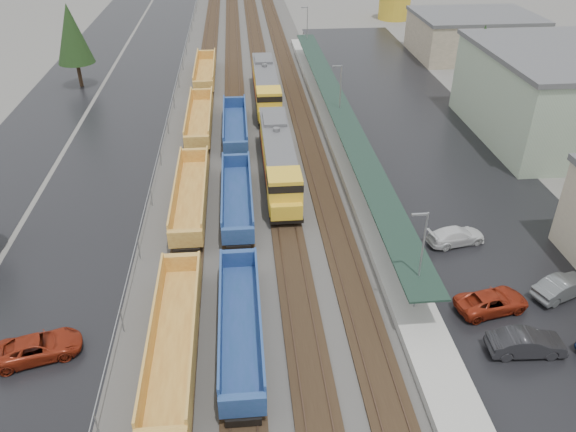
{
  "coord_description": "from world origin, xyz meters",
  "views": [
    {
      "loc": [
        -1.42,
        -7.7,
        25.33
      ],
      "look_at": [
        2.01,
        30.08,
        2.0
      ],
      "focal_mm": 35.0,
      "sensor_mm": 36.0,
      "label": 1
    }
  ],
  "objects_px": {
    "storage_tank": "(395,3)",
    "parked_car_east_a": "(526,343)",
    "parked_car_west_c": "(38,347)",
    "parked_car_east_c": "(456,236)",
    "parked_car_east_b": "(492,302)",
    "well_string_yellow": "(184,254)",
    "locomotive_lead": "(279,160)",
    "well_string_blue": "(241,325)",
    "parked_car_east_e": "(563,287)",
    "locomotive_trail": "(266,87)"
  },
  "relations": [
    {
      "from": "locomotive_trail",
      "to": "storage_tank",
      "type": "height_order",
      "value": "storage_tank"
    },
    {
      "from": "locomotive_trail",
      "to": "well_string_blue",
      "type": "xyz_separation_m",
      "value": [
        -4.0,
        -41.99,
        -1.14
      ]
    },
    {
      "from": "well_string_blue",
      "to": "parked_car_east_e",
      "type": "height_order",
      "value": "well_string_blue"
    },
    {
      "from": "parked_car_west_c",
      "to": "parked_car_east_c",
      "type": "xyz_separation_m",
      "value": [
        29.53,
        9.64,
        -0.03
      ]
    },
    {
      "from": "well_string_yellow",
      "to": "parked_car_east_b",
      "type": "bearing_deg",
      "value": -17.72
    },
    {
      "from": "parked_car_east_a",
      "to": "locomotive_trail",
      "type": "bearing_deg",
      "value": 19.35
    },
    {
      "from": "well_string_blue",
      "to": "parked_car_east_a",
      "type": "relative_size",
      "value": 16.63
    },
    {
      "from": "parked_car_east_a",
      "to": "parked_car_east_c",
      "type": "height_order",
      "value": "parked_car_east_a"
    },
    {
      "from": "locomotive_lead",
      "to": "well_string_yellow",
      "type": "height_order",
      "value": "locomotive_lead"
    },
    {
      "from": "storage_tank",
      "to": "parked_car_east_b",
      "type": "bearing_deg",
      "value": -100.07
    },
    {
      "from": "well_string_yellow",
      "to": "parked_car_east_e",
      "type": "height_order",
      "value": "well_string_yellow"
    },
    {
      "from": "locomotive_lead",
      "to": "parked_car_east_e",
      "type": "distance_m",
      "value": 26.3
    },
    {
      "from": "locomotive_lead",
      "to": "well_string_blue",
      "type": "bearing_deg",
      "value": -100.79
    },
    {
      "from": "well_string_blue",
      "to": "parked_car_east_b",
      "type": "bearing_deg",
      "value": 4.19
    },
    {
      "from": "parked_car_east_c",
      "to": "parked_car_west_c",
      "type": "bearing_deg",
      "value": 96.98
    },
    {
      "from": "locomotive_trail",
      "to": "parked_car_east_e",
      "type": "xyz_separation_m",
      "value": [
        18.34,
        -39.78,
        -1.53
      ]
    },
    {
      "from": "locomotive_trail",
      "to": "parked_car_east_a",
      "type": "bearing_deg",
      "value": -73.4
    },
    {
      "from": "parked_car_east_e",
      "to": "locomotive_trail",
      "type": "bearing_deg",
      "value": 3.15
    },
    {
      "from": "locomotive_trail",
      "to": "storage_tank",
      "type": "distance_m",
      "value": 54.17
    },
    {
      "from": "parked_car_west_c",
      "to": "parked_car_east_e",
      "type": "relative_size",
      "value": 1.11
    },
    {
      "from": "well_string_yellow",
      "to": "parked_car_east_a",
      "type": "relative_size",
      "value": 22.17
    },
    {
      "from": "parked_car_east_e",
      "to": "parked_car_east_b",
      "type": "bearing_deg",
      "value": 78.48
    },
    {
      "from": "well_string_blue",
      "to": "parked_car_west_c",
      "type": "height_order",
      "value": "well_string_blue"
    },
    {
      "from": "parked_car_east_e",
      "to": "parked_car_east_c",
      "type": "bearing_deg",
      "value": 14.42
    },
    {
      "from": "parked_car_east_b",
      "to": "parked_car_east_e",
      "type": "xyz_separation_m",
      "value": [
        5.47,
        0.97,
        0.06
      ]
    },
    {
      "from": "locomotive_trail",
      "to": "parked_car_east_c",
      "type": "distance_m",
      "value": 35.37
    },
    {
      "from": "locomotive_trail",
      "to": "parked_car_east_c",
      "type": "relative_size",
      "value": 4.02
    },
    {
      "from": "well_string_yellow",
      "to": "parked_car_east_c",
      "type": "bearing_deg",
      "value": 3.58
    },
    {
      "from": "locomotive_lead",
      "to": "storage_tank",
      "type": "distance_m",
      "value": 72.91
    },
    {
      "from": "well_string_blue",
      "to": "storage_tank",
      "type": "relative_size",
      "value": 12.65
    },
    {
      "from": "well_string_blue",
      "to": "parked_car_east_c",
      "type": "bearing_deg",
      "value": 28.17
    },
    {
      "from": "well_string_yellow",
      "to": "parked_car_east_a",
      "type": "distance_m",
      "value": 23.89
    },
    {
      "from": "locomotive_trail",
      "to": "storage_tank",
      "type": "xyz_separation_m",
      "value": [
        28.3,
        46.18,
        0.81
      ]
    },
    {
      "from": "parked_car_west_c",
      "to": "parked_car_east_c",
      "type": "distance_m",
      "value": 31.06
    },
    {
      "from": "locomotive_trail",
      "to": "parked_car_east_a",
      "type": "xyz_separation_m",
      "value": [
        13.35,
        -44.81,
        -1.51
      ]
    },
    {
      "from": "locomotive_trail",
      "to": "well_string_yellow",
      "type": "distance_m",
      "value": 35.03
    },
    {
      "from": "parked_car_east_b",
      "to": "parked_car_east_c",
      "type": "xyz_separation_m",
      "value": [
        0.37,
        7.99,
        -0.02
      ]
    },
    {
      "from": "storage_tank",
      "to": "parked_car_west_c",
      "type": "relative_size",
      "value": 1.21
    },
    {
      "from": "well_string_blue",
      "to": "parked_car_east_b",
      "type": "relative_size",
      "value": 15.66
    },
    {
      "from": "storage_tank",
      "to": "parked_car_east_a",
      "type": "distance_m",
      "value": 92.24
    },
    {
      "from": "well_string_yellow",
      "to": "parked_car_east_c",
      "type": "height_order",
      "value": "well_string_yellow"
    },
    {
      "from": "locomotive_lead",
      "to": "parked_car_west_c",
      "type": "bearing_deg",
      "value": -127.28
    },
    {
      "from": "storage_tank",
      "to": "well_string_blue",
      "type": "bearing_deg",
      "value": -110.12
    },
    {
      "from": "parked_car_east_a",
      "to": "storage_tank",
      "type": "bearing_deg",
      "value": -6.57
    },
    {
      "from": "parked_car_east_a",
      "to": "parked_car_east_b",
      "type": "height_order",
      "value": "parked_car_east_a"
    },
    {
      "from": "parked_car_east_b",
      "to": "well_string_yellow",
      "type": "bearing_deg",
      "value": 61.1
    },
    {
      "from": "storage_tank",
      "to": "parked_car_east_a",
      "type": "height_order",
      "value": "storage_tank"
    },
    {
      "from": "parked_car_west_c",
      "to": "parked_car_east_e",
      "type": "distance_m",
      "value": 34.73
    },
    {
      "from": "parked_car_east_a",
      "to": "parked_car_west_c",
      "type": "bearing_deg",
      "value": 88.12
    },
    {
      "from": "well_string_blue",
      "to": "storage_tank",
      "type": "distance_m",
      "value": 93.93
    }
  ]
}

